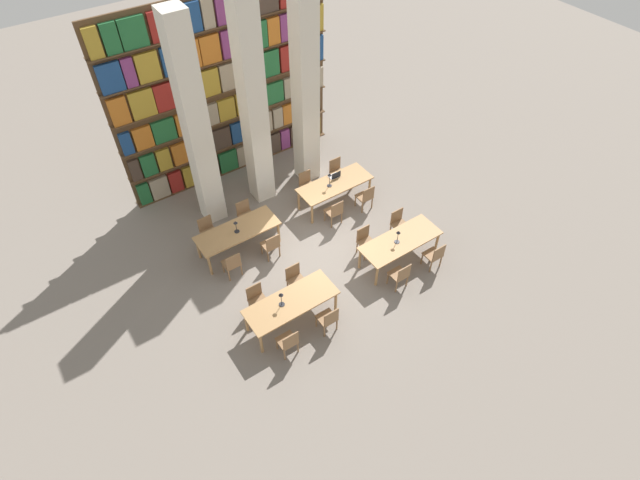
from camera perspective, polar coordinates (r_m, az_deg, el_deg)
The scene contains 30 objects.
ground_plane at distance 13.66m, azimuth -0.33°, elevation -1.61°, with size 40.00×40.00×0.00m, color gray.
bookshelf_bank at distance 15.16m, azimuth -10.67°, elevation 16.37°, with size 6.72×0.35×5.50m.
pillar_left at distance 13.21m, azimuth -13.98°, elevation 12.24°, with size 0.59×0.59×6.00m.
pillar_center at distance 13.72m, azimuth -7.64°, elevation 14.66°, with size 0.59×0.59×6.00m.
pillar_right at distance 14.41m, azimuth -1.71°, elevation 16.73°, with size 0.59×0.59×6.00m.
reading_table_0 at distance 11.80m, azimuth -3.31°, elevation -7.25°, with size 2.24×0.87×0.76m.
chair_0 at distance 11.48m, azimuth -3.64°, elevation -11.51°, with size 0.42×0.40×0.86m.
chair_1 at distance 12.22m, azimuth -7.21°, elevation -6.70°, with size 0.42×0.40×0.86m.
chair_2 at distance 11.80m, azimuth 0.95°, elevation -8.97°, with size 0.42×0.40×0.86m.
chair_3 at distance 12.52m, azimuth -2.83°, elevation -4.47°, with size 0.42×0.40×0.86m.
desk_lamp_0 at distance 11.47m, azimuth -4.46°, elevation -6.53°, with size 0.14×0.14×0.43m.
reading_table_1 at distance 13.20m, azimuth 9.17°, elevation -0.23°, with size 2.24×0.87×0.76m.
chair_4 at distance 12.75m, azimuth 9.15°, elevation -3.93°, with size 0.42×0.40×0.86m.
chair_5 at distance 13.43m, azimuth 5.19°, elevation -0.04°, with size 0.42×0.40×0.86m.
chair_6 at distance 13.36m, azimuth 12.96°, elevation -1.68°, with size 0.42×0.40×0.86m.
chair_7 at distance 14.00m, azimuth 8.99°, elevation 1.94°, with size 0.42×0.40×0.86m.
desk_lamp_1 at distance 12.88m, azimuth 8.91°, elevation 0.60°, with size 0.14×0.14×0.41m.
reading_table_2 at distance 13.46m, azimuth -9.39°, elevation 0.89°, with size 2.24×0.87×0.76m.
chair_8 at distance 13.02m, azimuth -10.00°, elevation -2.66°, with size 0.42×0.40×0.86m.
chair_9 at distance 13.97m, azimuth -12.69°, elevation 1.06°, with size 0.42×0.40×0.86m.
chair_10 at distance 13.32m, azimuth -5.61°, elevation -0.55°, with size 0.42×0.40×0.86m.
chair_11 at distance 14.25m, azimuth -8.53°, elevation 2.96°, with size 0.42×0.40×0.86m.
desk_lamp_2 at distance 13.19m, azimuth -9.60°, elevation 1.73°, with size 0.14×0.14×0.39m.
reading_table_3 at distance 14.68m, azimuth 1.70°, elevation 6.28°, with size 2.24×0.87×0.76m.
chair_12 at distance 14.17m, azimuth 1.68°, elevation 3.29°, with size 0.42×0.40×0.86m.
chair_13 at distance 15.05m, azimuth -1.51°, elevation 6.40°, with size 0.42×0.40×0.86m.
chair_14 at distance 14.69m, azimuth 5.23°, elevation 4.96°, with size 0.42×0.40×0.86m.
chair_15 at distance 15.54m, azimuth 1.96°, elevation 7.89°, with size 0.42×0.40×0.86m.
desk_lamp_3 at distance 14.34m, azimuth 1.10°, elevation 7.14°, with size 0.14×0.14×0.46m.
laptop at distance 14.83m, azimuth 1.69°, elevation 7.34°, with size 0.32×0.22×0.21m.
Camera 1 is at (-5.04, -7.53, 10.22)m, focal length 28.00 mm.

